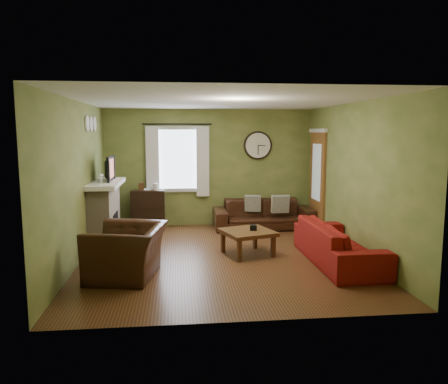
{
  "coord_description": "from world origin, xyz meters",
  "views": [
    {
      "loc": [
        -0.71,
        -7.17,
        2.1
      ],
      "look_at": [
        0.1,
        0.4,
        1.05
      ],
      "focal_mm": 35.0,
      "sensor_mm": 36.0,
      "label": 1
    }
  ],
  "objects": [
    {
      "name": "pillow_left",
      "position": [
        1.5,
        1.98,
        0.55
      ],
      "size": [
        0.38,
        0.12,
        0.38
      ],
      "primitive_type": "cube",
      "rotation": [
        0.0,
        0.0,
        0.01
      ],
      "color": "gray",
      "rests_on": "sofa_brown"
    },
    {
      "name": "sofa_brown",
      "position": [
        1.15,
        2.08,
        0.31
      ],
      "size": [
        2.15,
        0.84,
        0.63
      ],
      "primitive_type": "imported",
      "color": "black",
      "rests_on": "floor"
    },
    {
      "name": "curtain_right",
      "position": [
        -0.15,
        2.48,
        1.45
      ],
      "size": [
        0.28,
        0.04,
        1.55
      ],
      "primitive_type": "cube",
      "color": "white",
      "rests_on": "wall_back"
    },
    {
      "name": "wall_left",
      "position": [
        -2.3,
        0.0,
        1.3
      ],
      "size": [
        0.0,
        5.2,
        2.6
      ],
      "primitive_type": "cube",
      "color": "olive",
      "rests_on": "ground"
    },
    {
      "name": "pillow_right",
      "position": [
        0.92,
        2.13,
        0.55
      ],
      "size": [
        0.37,
        0.19,
        0.35
      ],
      "primitive_type": "cube",
      "rotation": [
        0.0,
        0.0,
        -0.26
      ],
      "color": "gray",
      "rests_on": "sofa_brown"
    },
    {
      "name": "medallion_mid",
      "position": [
        -2.28,
        1.15,
        2.25
      ],
      "size": [
        0.28,
        0.28,
        0.03
      ],
      "primitive_type": "cylinder",
      "color": "white",
      "rests_on": "wall_left"
    },
    {
      "name": "medallion_right",
      "position": [
        -2.28,
        1.5,
        2.25
      ],
      "size": [
        0.28,
        0.28,
        0.03
      ],
      "primitive_type": "cylinder",
      "color": "white",
      "rests_on": "wall_left"
    },
    {
      "name": "firebox",
      "position": [
        -1.91,
        1.15,
        0.3
      ],
      "size": [
        0.04,
        0.6,
        0.55
      ],
      "primitive_type": "cube",
      "color": "black",
      "rests_on": "fireplace"
    },
    {
      "name": "mantel",
      "position": [
        -2.07,
        1.15,
        1.14
      ],
      "size": [
        0.58,
        1.6,
        0.08
      ],
      "primitive_type": "cube",
      "color": "white",
      "rests_on": "fireplace"
    },
    {
      "name": "tissue_box",
      "position": [
        0.57,
        0.07,
        0.4
      ],
      "size": [
        0.13,
        0.13,
        0.09
      ],
      "primitive_type": "cube",
      "rotation": [
        0.0,
        0.0,
        -0.15
      ],
      "color": "black",
      "rests_on": "coffee_table"
    },
    {
      "name": "bookshelf",
      "position": [
        -1.36,
        2.27,
        0.43
      ],
      "size": [
        0.72,
        0.31,
        0.85
      ],
      "primitive_type": null,
      "color": "black",
      "rests_on": "floor"
    },
    {
      "name": "wall_back",
      "position": [
        0.0,
        2.6,
        1.3
      ],
      "size": [
        4.6,
        0.0,
        2.6
      ],
      "primitive_type": "cube",
      "color": "olive",
      "rests_on": "ground"
    },
    {
      "name": "sofa_red",
      "position": [
        1.85,
        -0.57,
        0.32
      ],
      "size": [
        0.86,
        2.21,
        0.65
      ],
      "primitive_type": "imported",
      "rotation": [
        0.0,
        0.0,
        1.57
      ],
      "color": "maroon",
      "rests_on": "floor"
    },
    {
      "name": "wall_clock",
      "position": [
        1.1,
        2.55,
        1.8
      ],
      "size": [
        0.64,
        0.06,
        0.64
      ],
      "primitive_type": null,
      "color": "white",
      "rests_on": "wall_back"
    },
    {
      "name": "medallion_left",
      "position": [
        -2.28,
        0.8,
        2.25
      ],
      "size": [
        0.28,
        0.28,
        0.03
      ],
      "primitive_type": "cylinder",
      "color": "white",
      "rests_on": "wall_left"
    },
    {
      "name": "fireplace",
      "position": [
        -2.1,
        1.15,
        0.55
      ],
      "size": [
        0.4,
        1.4,
        1.1
      ],
      "primitive_type": "cube",
      "color": "#BCA991",
      "rests_on": "floor"
    },
    {
      "name": "tv_screen",
      "position": [
        -1.97,
        1.3,
        1.41
      ],
      "size": [
        0.02,
        0.62,
        0.36
      ],
      "primitive_type": "cube",
      "color": "#994C3F",
      "rests_on": "mantel"
    },
    {
      "name": "wine_glass_a",
      "position": [
        -2.05,
        0.59,
        1.28
      ],
      "size": [
        0.07,
        0.07,
        0.19
      ],
      "primitive_type": null,
      "color": "white",
      "rests_on": "mantel"
    },
    {
      "name": "wall_front",
      "position": [
        0.0,
        -2.6,
        1.3
      ],
      "size": [
        4.6,
        0.0,
        2.6
      ],
      "primitive_type": "cube",
      "color": "olive",
      "rests_on": "ground"
    },
    {
      "name": "curtain_rod",
      "position": [
        -0.7,
        2.48,
        2.27
      ],
      "size": [
        0.03,
        0.03,
        1.5
      ],
      "primitive_type": "cylinder",
      "color": "black",
      "rests_on": "wall_back"
    },
    {
      "name": "door",
      "position": [
        2.27,
        1.85,
        1.05
      ],
      "size": [
        0.05,
        0.9,
        2.1
      ],
      "primitive_type": "cube",
      "color": "brown",
      "rests_on": "floor"
    },
    {
      "name": "ceiling",
      "position": [
        0.0,
        0.0,
        2.6
      ],
      "size": [
        4.6,
        5.2,
        0.0
      ],
      "primitive_type": "cube",
      "color": "white",
      "rests_on": "ground"
    },
    {
      "name": "wall_right",
      "position": [
        2.3,
        0.0,
        1.3
      ],
      "size": [
        0.0,
        5.2,
        2.6
      ],
      "primitive_type": "cube",
      "color": "olive",
      "rests_on": "ground"
    },
    {
      "name": "wine_glass_b",
      "position": [
        -2.05,
        0.71,
        1.27
      ],
      "size": [
        0.06,
        0.06,
        0.18
      ],
      "primitive_type": null,
      "color": "white",
      "rests_on": "mantel"
    },
    {
      "name": "coffee_table",
      "position": [
        0.47,
        0.06,
        0.21
      ],
      "size": [
        1.01,
        1.01,
        0.43
      ],
      "primitive_type": null,
      "rotation": [
        0.0,
        0.0,
        0.32
      ],
      "color": "#4F3119",
      "rests_on": "floor"
    },
    {
      "name": "window_pane",
      "position": [
        -0.7,
        2.58,
        1.5
      ],
      "size": [
        1.0,
        0.02,
        1.3
      ],
      "primitive_type": null,
      "color": "silver",
      "rests_on": "wall_back"
    },
    {
      "name": "curtain_left",
      "position": [
        -1.25,
        2.48,
        1.45
      ],
      "size": [
        0.28,
        0.04,
        1.55
      ],
      "primitive_type": "cube",
      "color": "white",
      "rests_on": "wall_back"
    },
    {
      "name": "armchair",
      "position": [
        -1.46,
        -0.89,
        0.37
      ],
      "size": [
        1.2,
        1.31,
        0.75
      ],
      "primitive_type": "imported",
      "rotation": [
        0.0,
        0.0,
        -1.75
      ],
      "color": "black",
      "rests_on": "floor"
    },
    {
      "name": "book",
      "position": [
        -1.46,
        2.27,
        0.96
      ],
      "size": [
        0.27,
        0.28,
        0.02
      ],
      "primitive_type": "imported",
      "rotation": [
        0.0,
        0.0,
        0.71
      ],
      "color": "#4F3119",
      "rests_on": "bookshelf"
    },
    {
      "name": "floor",
      "position": [
        0.0,
        0.0,
        0.0
      ],
      "size": [
        4.6,
        5.2,
        0.0
      ],
      "primitive_type": "cube",
      "color": "#522F19",
      "rests_on": "ground"
    },
    {
      "name": "tv",
      "position": [
        -2.05,
        1.3,
        1.35
      ],
      "size": [
        0.08,
        0.6,
        0.35
      ],
      "primitive_type": "imported",
      "rotation": [
        0.0,
        0.0,
        1.57
      ],
      "color": "black",
      "rests_on": "mantel"
    }
  ]
}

